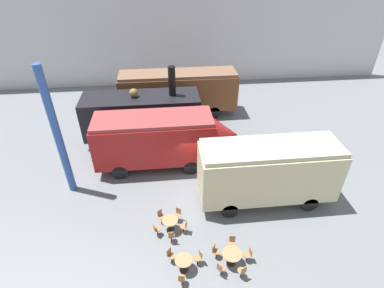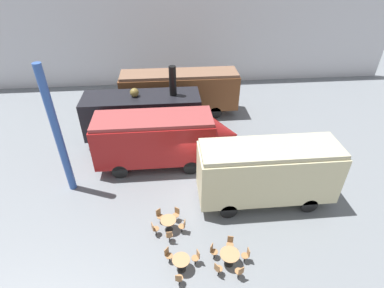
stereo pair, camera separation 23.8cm
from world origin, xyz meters
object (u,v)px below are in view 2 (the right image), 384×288
(steam_locomotive, at_px, (143,114))
(cafe_chair_0, at_px, (197,257))
(passenger_coach_vintage, at_px, (267,171))
(cafe_table_near, at_px, (181,262))
(streamlined_locomotive, at_px, (165,137))
(visitor_person, at_px, (233,168))
(passenger_coach_wooden, at_px, (180,90))
(cafe_table_far, at_px, (230,256))
(cafe_table_mid, at_px, (168,222))

(steam_locomotive, height_order, cafe_chair_0, steam_locomotive)
(passenger_coach_vintage, xyz_separation_m, cafe_table_near, (-5.11, -4.18, -1.61))
(streamlined_locomotive, xyz_separation_m, visitor_person, (4.15, -2.15, -1.18))
(visitor_person, bearing_deg, passenger_coach_wooden, 106.82)
(passenger_coach_vintage, height_order, cafe_chair_0, passenger_coach_vintage)
(passenger_coach_wooden, distance_m, cafe_table_far, 15.44)
(cafe_table_mid, height_order, cafe_chair_0, cafe_chair_0)
(passenger_coach_vintage, distance_m, cafe_table_far, 5.22)
(streamlined_locomotive, xyz_separation_m, passenger_coach_vintage, (5.62, -4.05, 0.07))
(cafe_table_near, relative_size, cafe_chair_0, 0.96)
(passenger_coach_vintage, bearing_deg, cafe_table_mid, -162.42)
(streamlined_locomotive, bearing_deg, cafe_table_far, -71.07)
(streamlined_locomotive, height_order, passenger_coach_vintage, passenger_coach_vintage)
(passenger_coach_wooden, xyz_separation_m, cafe_table_near, (-0.84, -15.38, -1.65))
(cafe_table_mid, xyz_separation_m, cafe_chair_0, (1.27, -2.13, -0.09))
(streamlined_locomotive, xyz_separation_m, cafe_chair_0, (1.25, -7.97, -1.63))
(cafe_table_near, bearing_deg, passenger_coach_vintage, 39.26)
(steam_locomotive, height_order, passenger_coach_vintage, steam_locomotive)
(cafe_table_far, bearing_deg, passenger_coach_wooden, 95.41)
(passenger_coach_vintage, bearing_deg, passenger_coach_wooden, 110.89)
(passenger_coach_wooden, bearing_deg, steam_locomotive, -129.26)
(cafe_table_near, height_order, cafe_table_mid, cafe_table_mid)
(steam_locomotive, height_order, cafe_table_far, steam_locomotive)
(steam_locomotive, relative_size, cafe_table_near, 10.27)
(cafe_table_mid, distance_m, cafe_table_far, 3.63)
(cafe_table_near, distance_m, cafe_table_mid, 2.45)
(streamlined_locomotive, distance_m, cafe_table_far, 8.73)
(cafe_chair_0, bearing_deg, passenger_coach_vintage, -157.19)
(passenger_coach_vintage, height_order, cafe_table_near, passenger_coach_vintage)
(passenger_coach_vintage, xyz_separation_m, cafe_table_far, (-2.83, -4.09, -1.59))
(passenger_coach_wooden, bearing_deg, cafe_table_mid, -95.98)
(streamlined_locomotive, xyz_separation_m, cafe_table_near, (0.51, -8.23, -1.55))
(cafe_table_mid, bearing_deg, visitor_person, 41.43)
(passenger_coach_wooden, relative_size, cafe_table_mid, 11.87)
(cafe_chair_0, height_order, visitor_person, visitor_person)
(passenger_coach_vintage, relative_size, cafe_table_far, 8.21)
(steam_locomotive, bearing_deg, passenger_coach_wooden, 50.74)
(cafe_table_mid, xyz_separation_m, cafe_table_far, (2.81, -2.30, 0.01))
(steam_locomotive, distance_m, cafe_chair_0, 11.94)
(passenger_coach_vintage, relative_size, cafe_chair_0, 8.84)
(streamlined_locomotive, bearing_deg, cafe_table_near, -86.48)
(streamlined_locomotive, distance_m, visitor_person, 4.82)
(streamlined_locomotive, distance_m, cafe_table_mid, 6.03)
(passenger_coach_vintage, bearing_deg, steam_locomotive, 133.80)
(cafe_chair_0, bearing_deg, visitor_person, -135.63)
(visitor_person, bearing_deg, cafe_table_far, -102.84)
(passenger_coach_wooden, relative_size, steam_locomotive, 1.16)
(steam_locomotive, bearing_deg, streamlined_locomotive, -65.07)
(passenger_coach_vintage, bearing_deg, visitor_person, 127.65)
(cafe_table_far, bearing_deg, cafe_chair_0, 173.83)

